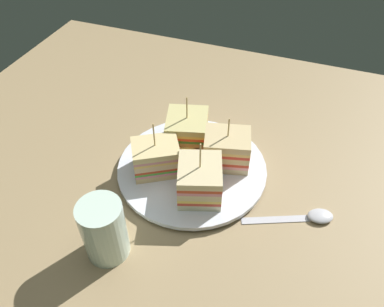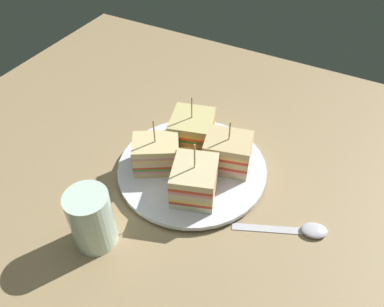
% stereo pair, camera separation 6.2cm
% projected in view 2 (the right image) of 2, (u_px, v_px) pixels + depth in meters
% --- Properties ---
extents(ground_plane, '(1.05, 0.88, 0.02)m').
position_uv_depth(ground_plane, '(192.00, 175.00, 0.66)').
color(ground_plane, '#9A815A').
extents(plate, '(0.25, 0.25, 0.01)m').
position_uv_depth(plate, '(192.00, 168.00, 0.65)').
color(plate, white).
rests_on(plate, ground_plane).
extents(sandwich_wedge_0, '(0.09, 0.08, 0.09)m').
position_uv_depth(sandwich_wedge_0, '(227.00, 152.00, 0.63)').
color(sandwich_wedge_0, beige).
rests_on(sandwich_wedge_0, plate).
extents(sandwich_wedge_1, '(0.09, 0.09, 0.10)m').
position_uv_depth(sandwich_wedge_1, '(192.00, 131.00, 0.67)').
color(sandwich_wedge_1, beige).
rests_on(sandwich_wedge_1, plate).
extents(sandwich_wedge_2, '(0.09, 0.09, 0.10)m').
position_uv_depth(sandwich_wedge_2, '(157.00, 154.00, 0.63)').
color(sandwich_wedge_2, '#D9B67F').
rests_on(sandwich_wedge_2, plate).
extents(sandwich_wedge_3, '(0.09, 0.09, 0.10)m').
position_uv_depth(sandwich_wedge_3, '(195.00, 180.00, 0.58)').
color(sandwich_wedge_3, beige).
rests_on(sandwich_wedge_3, plate).
extents(chip_pile, '(0.07, 0.07, 0.03)m').
position_uv_depth(chip_pile, '(190.00, 154.00, 0.65)').
color(chip_pile, '#DCB768').
rests_on(chip_pile, plate).
extents(spoon, '(0.14, 0.07, 0.01)m').
position_uv_depth(spoon, '(304.00, 230.00, 0.56)').
color(spoon, silver).
rests_on(spoon, ground_plane).
extents(drinking_glass, '(0.06, 0.06, 0.10)m').
position_uv_depth(drinking_glass, '(93.00, 222.00, 0.53)').
color(drinking_glass, silver).
rests_on(drinking_glass, ground_plane).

